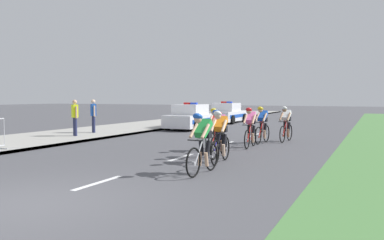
# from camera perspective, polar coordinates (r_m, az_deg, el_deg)

# --- Properties ---
(ground_plane) EXTENTS (160.00, 160.00, 0.00)m
(ground_plane) POSITION_cam_1_polar(r_m,az_deg,el_deg) (7.55, -23.25, -11.50)
(ground_plane) COLOR #4C4C51
(sidewalk_slab) EXTENTS (4.75, 60.00, 0.12)m
(sidewalk_slab) POSITION_cam_1_polar(r_m,az_deg,el_deg) (23.17, -9.75, -1.19)
(sidewalk_slab) COLOR #A3A099
(sidewalk_slab) RESTS_ON ground
(kerb_edge) EXTENTS (0.16, 60.00, 0.13)m
(kerb_edge) POSITION_cam_1_polar(r_m,az_deg,el_deg) (21.92, -4.87, -1.40)
(kerb_edge) COLOR #9E9E99
(kerb_edge) RESTS_ON ground
(lane_markings_centre) EXTENTS (0.14, 17.60, 0.01)m
(lane_markings_centre) POSITION_cam_1_polar(r_m,az_deg,el_deg) (12.13, -1.63, -5.61)
(lane_markings_centre) COLOR white
(lane_markings_centre) RESTS_ON ground
(cyclist_lead) EXTENTS (0.43, 1.72, 1.56)m
(cyclist_lead) POSITION_cam_1_polar(r_m,az_deg,el_deg) (9.42, 1.59, -3.41)
(cyclist_lead) COLOR black
(cyclist_lead) RESTS_ON ground
(cyclist_second) EXTENTS (0.44, 1.72, 1.56)m
(cyclist_second) POSITION_cam_1_polar(r_m,az_deg,el_deg) (11.07, 4.28, -2.40)
(cyclist_second) COLOR black
(cyclist_second) RESTS_ON ground
(cyclist_third) EXTENTS (0.44, 1.72, 1.56)m
(cyclist_third) POSITION_cam_1_polar(r_m,az_deg,el_deg) (12.05, 4.02, -1.92)
(cyclist_third) COLOR black
(cyclist_third) RESTS_ON ground
(cyclist_fourth) EXTENTS (0.44, 1.72, 1.56)m
(cyclist_fourth) POSITION_cam_1_polar(r_m,az_deg,el_deg) (13.48, 3.63, -1.35)
(cyclist_fourth) COLOR black
(cyclist_fourth) RESTS_ON ground
(cyclist_fifth) EXTENTS (0.43, 1.72, 1.56)m
(cyclist_fifth) POSITION_cam_1_polar(r_m,az_deg,el_deg) (14.54, 8.76, -1.04)
(cyclist_fifth) COLOR black
(cyclist_fifth) RESTS_ON ground
(cyclist_sixth) EXTENTS (0.44, 1.72, 1.56)m
(cyclist_sixth) POSITION_cam_1_polar(r_m,az_deg,el_deg) (16.00, 10.50, -0.65)
(cyclist_sixth) COLOR black
(cyclist_sixth) RESTS_ON ground
(cyclist_seventh) EXTENTS (0.44, 1.72, 1.56)m
(cyclist_seventh) POSITION_cam_1_polar(r_m,az_deg,el_deg) (16.75, 13.93, -0.51)
(cyclist_seventh) COLOR black
(cyclist_seventh) RESTS_ON ground
(police_car_nearest) EXTENTS (2.16, 4.48, 1.59)m
(police_car_nearest) POSITION_cam_1_polar(r_m,az_deg,el_deg) (22.91, -0.14, 0.36)
(police_car_nearest) COLOR white
(police_car_nearest) RESTS_ON ground
(police_car_second) EXTENTS (2.06, 4.43, 1.59)m
(police_car_second) POSITION_cam_1_polar(r_m,az_deg,el_deg) (28.49, 5.26, 0.95)
(police_car_second) COLOR white
(police_car_second) RESTS_ON ground
(spectator_closest) EXTENTS (0.49, 0.37, 1.68)m
(spectator_closest) POSITION_cam_1_polar(r_m,az_deg,el_deg) (18.39, -17.16, 0.71)
(spectator_closest) COLOR #23284C
(spectator_closest) RESTS_ON sidewalk_slab
(spectator_middle) EXTENTS (0.46, 0.39, 1.68)m
(spectator_middle) POSITION_cam_1_polar(r_m,az_deg,el_deg) (19.84, -14.57, 0.94)
(spectator_middle) COLOR #23284C
(spectator_middle) RESTS_ON sidewalk_slab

